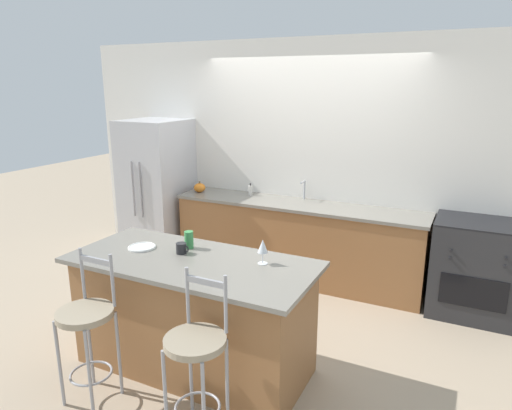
{
  "coord_description": "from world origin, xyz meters",
  "views": [
    {
      "loc": [
        1.75,
        -4.31,
        2.21
      ],
      "look_at": [
        -0.04,
        -0.64,
        1.11
      ],
      "focal_mm": 32.0,
      "sensor_mm": 36.0,
      "label": 1
    }
  ],
  "objects_px": {
    "pumpkin_decoration": "(200,188)",
    "tumbler_cup": "(189,240)",
    "dinner_plate": "(142,247)",
    "soap_bottle": "(250,190)",
    "refrigerator": "(158,190)",
    "bar_stool_near": "(87,327)",
    "oven_range": "(475,268)",
    "coffee_mug": "(182,248)",
    "bar_stool_far": "(196,356)",
    "wine_glass": "(263,247)"
  },
  "relations": [
    {
      "from": "refrigerator",
      "to": "coffee_mug",
      "type": "bearing_deg",
      "value": -47.76
    },
    {
      "from": "wine_glass",
      "to": "tumbler_cup",
      "type": "xyz_separation_m",
      "value": [
        -0.68,
        0.04,
        -0.06
      ]
    },
    {
      "from": "bar_stool_far",
      "to": "soap_bottle",
      "type": "relative_size",
      "value": 7.46
    },
    {
      "from": "refrigerator",
      "to": "tumbler_cup",
      "type": "relative_size",
      "value": 12.5
    },
    {
      "from": "coffee_mug",
      "to": "pumpkin_decoration",
      "type": "height_order",
      "value": "pumpkin_decoration"
    },
    {
      "from": "tumbler_cup",
      "to": "pumpkin_decoration",
      "type": "distance_m",
      "value": 2.0
    },
    {
      "from": "bar_stool_near",
      "to": "tumbler_cup",
      "type": "bearing_deg",
      "value": 72.11
    },
    {
      "from": "wine_glass",
      "to": "pumpkin_decoration",
      "type": "xyz_separation_m",
      "value": [
        -1.69,
        1.76,
        -0.08
      ]
    },
    {
      "from": "bar_stool_far",
      "to": "dinner_plate",
      "type": "height_order",
      "value": "bar_stool_far"
    },
    {
      "from": "bar_stool_near",
      "to": "soap_bottle",
      "type": "xyz_separation_m",
      "value": [
        -0.1,
        2.72,
        0.39
      ]
    },
    {
      "from": "coffee_mug",
      "to": "tumbler_cup",
      "type": "relative_size",
      "value": 0.78
    },
    {
      "from": "bar_stool_far",
      "to": "tumbler_cup",
      "type": "relative_size",
      "value": 7.68
    },
    {
      "from": "wine_glass",
      "to": "tumbler_cup",
      "type": "relative_size",
      "value": 1.32
    },
    {
      "from": "oven_range",
      "to": "bar_stool_near",
      "type": "relative_size",
      "value": 0.87
    },
    {
      "from": "tumbler_cup",
      "to": "pumpkin_decoration",
      "type": "relative_size",
      "value": 0.99
    },
    {
      "from": "tumbler_cup",
      "to": "pumpkin_decoration",
      "type": "bearing_deg",
      "value": 120.45
    },
    {
      "from": "bar_stool_near",
      "to": "coffee_mug",
      "type": "distance_m",
      "value": 0.88
    },
    {
      "from": "soap_bottle",
      "to": "bar_stool_near",
      "type": "bearing_deg",
      "value": -87.85
    },
    {
      "from": "tumbler_cup",
      "to": "coffee_mug",
      "type": "bearing_deg",
      "value": -83.22
    },
    {
      "from": "oven_range",
      "to": "coffee_mug",
      "type": "distance_m",
      "value": 2.85
    },
    {
      "from": "oven_range",
      "to": "pumpkin_decoration",
      "type": "xyz_separation_m",
      "value": [
        -3.14,
        -0.0,
        0.49
      ]
    },
    {
      "from": "oven_range",
      "to": "soap_bottle",
      "type": "height_order",
      "value": "soap_bottle"
    },
    {
      "from": "bar_stool_far",
      "to": "pumpkin_decoration",
      "type": "height_order",
      "value": "bar_stool_far"
    },
    {
      "from": "pumpkin_decoration",
      "to": "refrigerator",
      "type": "bearing_deg",
      "value": -173.38
    },
    {
      "from": "bar_stool_far",
      "to": "pumpkin_decoration",
      "type": "relative_size",
      "value": 7.62
    },
    {
      "from": "dinner_plate",
      "to": "tumbler_cup",
      "type": "bearing_deg",
      "value": 26.02
    },
    {
      "from": "oven_range",
      "to": "tumbler_cup",
      "type": "height_order",
      "value": "tumbler_cup"
    },
    {
      "from": "wine_glass",
      "to": "oven_range",
      "type": "bearing_deg",
      "value": 50.64
    },
    {
      "from": "pumpkin_decoration",
      "to": "bar_stool_near",
      "type": "bearing_deg",
      "value": -74.09
    },
    {
      "from": "pumpkin_decoration",
      "to": "tumbler_cup",
      "type": "bearing_deg",
      "value": -59.55
    },
    {
      "from": "bar_stool_near",
      "to": "pumpkin_decoration",
      "type": "distance_m",
      "value": 2.72
    },
    {
      "from": "bar_stool_near",
      "to": "soap_bottle",
      "type": "distance_m",
      "value": 2.75
    },
    {
      "from": "bar_stool_near",
      "to": "dinner_plate",
      "type": "bearing_deg",
      "value": 95.57
    },
    {
      "from": "refrigerator",
      "to": "soap_bottle",
      "type": "distance_m",
      "value": 1.24
    },
    {
      "from": "refrigerator",
      "to": "bar_stool_near",
      "type": "relative_size",
      "value": 1.63
    },
    {
      "from": "bar_stool_near",
      "to": "bar_stool_far",
      "type": "distance_m",
      "value": 0.87
    },
    {
      "from": "tumbler_cup",
      "to": "bar_stool_near",
      "type": "bearing_deg",
      "value": -107.89
    },
    {
      "from": "dinner_plate",
      "to": "bar_stool_far",
      "type": "bearing_deg",
      "value": -34.8
    },
    {
      "from": "coffee_mug",
      "to": "tumbler_cup",
      "type": "bearing_deg",
      "value": 96.78
    },
    {
      "from": "bar_stool_far",
      "to": "dinner_plate",
      "type": "distance_m",
      "value": 1.2
    },
    {
      "from": "refrigerator",
      "to": "oven_range",
      "type": "distance_m",
      "value": 3.75
    },
    {
      "from": "refrigerator",
      "to": "bar_stool_far",
      "type": "distance_m",
      "value": 3.33
    },
    {
      "from": "bar_stool_near",
      "to": "coffee_mug",
      "type": "bearing_deg",
      "value": 68.25
    },
    {
      "from": "tumbler_cup",
      "to": "bar_stool_far",
      "type": "bearing_deg",
      "value": -54.11
    },
    {
      "from": "dinner_plate",
      "to": "soap_bottle",
      "type": "height_order",
      "value": "soap_bottle"
    },
    {
      "from": "bar_stool_far",
      "to": "tumbler_cup",
      "type": "height_order",
      "value": "bar_stool_far"
    },
    {
      "from": "refrigerator",
      "to": "coffee_mug",
      "type": "distance_m",
      "value": 2.41
    },
    {
      "from": "dinner_plate",
      "to": "soap_bottle",
      "type": "relative_size",
      "value": 1.53
    },
    {
      "from": "wine_glass",
      "to": "coffee_mug",
      "type": "relative_size",
      "value": 1.69
    },
    {
      "from": "bar_stool_far",
      "to": "soap_bottle",
      "type": "height_order",
      "value": "bar_stool_far"
    }
  ]
}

